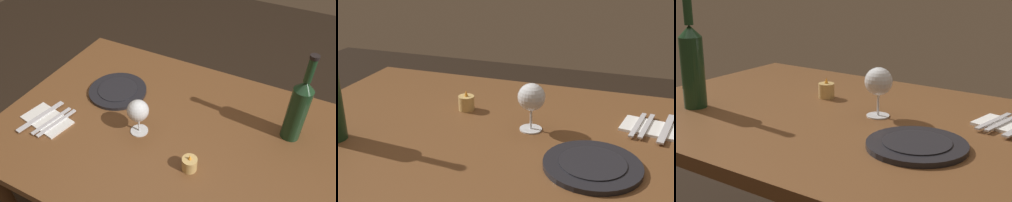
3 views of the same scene
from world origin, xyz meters
The scene contains 9 objects.
dining_table centered at (0.00, 0.00, 0.65)m, with size 1.30×0.90×0.74m.
wine_glass_left centered at (0.11, 0.05, 0.84)m, with size 0.08×0.08×0.14m.
wine_bottle centered at (-0.40, -0.18, 0.87)m, with size 0.07×0.07×0.35m.
votive_candle centered at (-0.13, 0.13, 0.76)m, with size 0.05×0.05×0.07m.
dinner_plate centered at (0.31, -0.11, 0.75)m, with size 0.24×0.24×0.02m.
folded_napkin centered at (0.45, 0.17, 0.74)m, with size 0.21×0.14×0.01m.
fork_inner centered at (0.43, 0.17, 0.75)m, with size 0.05×0.18×0.00m.
fork_outer centered at (0.40, 0.17, 0.75)m, with size 0.05×0.18×0.00m.
table_knife centered at (0.48, 0.17, 0.75)m, with size 0.06×0.21×0.00m.
Camera 1 is at (-0.40, 0.80, 1.65)m, focal length 36.38 mm.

